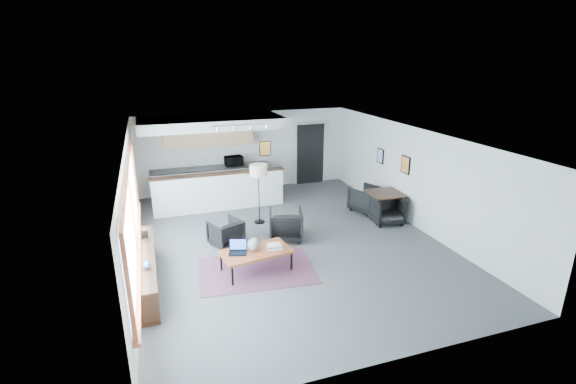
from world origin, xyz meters
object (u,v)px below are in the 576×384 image
object	(u,v)px
armchair_right	(286,223)
coffee_table	(256,252)
laptop	(238,249)
dining_table	(385,195)
ceramic_pot	(254,244)
dining_chair_far	(366,200)
microwave	(234,160)
dining_chair_near	(388,211)
armchair_left	(226,232)
book_stack	(275,246)
floor_lamp	(258,172)

from	to	relation	value
armchair_right	coffee_table	bearing A→B (deg)	66.31
laptop	dining_table	bearing A→B (deg)	37.46
laptop	ceramic_pot	size ratio (longest dim) A/B	1.56
dining_chair_far	microwave	size ratio (longest dim) A/B	1.24
dining_chair_near	dining_chair_far	world-z (taller)	same
armchair_right	microwave	world-z (taller)	microwave
ceramic_pot	armchair_left	bearing A→B (deg)	103.80
dining_chair_far	microwave	bearing A→B (deg)	-64.05
dining_chair_far	book_stack	bearing A→B (deg)	12.15
dining_table	dining_chair_far	distance (m)	0.79
book_stack	dining_chair_near	size ratio (longest dim) A/B	0.51
coffee_table	microwave	distance (m)	5.42
laptop	dining_chair_near	xyz separation A→B (m)	(4.41, 1.36, -0.20)
armchair_right	laptop	bearing A→B (deg)	56.72
dining_table	dining_chair_near	world-z (taller)	dining_table
dining_chair_near	armchair_right	bearing A→B (deg)	-169.63
book_stack	armchair_right	distance (m)	1.52
coffee_table	floor_lamp	world-z (taller)	floor_lamp
ceramic_pot	floor_lamp	xyz separation A→B (m)	(0.79, 2.54, 0.80)
book_stack	dining_table	bearing A→B (deg)	25.30
floor_lamp	armchair_right	bearing A→B (deg)	-74.69
laptop	microwave	bearing A→B (deg)	95.95
coffee_table	dining_chair_far	size ratio (longest dim) A/B	2.24
dining_chair_far	coffee_table	bearing A→B (deg)	9.18
floor_lamp	microwave	size ratio (longest dim) A/B	2.93
coffee_table	dining_chair_near	xyz separation A→B (m)	(4.04, 1.42, -0.09)
microwave	floor_lamp	bearing A→B (deg)	-93.16
floor_lamp	coffee_table	bearing A→B (deg)	-106.38
coffee_table	dining_table	size ratio (longest dim) A/B	1.63
dining_table	microwave	size ratio (longest dim) A/B	1.70
armchair_right	dining_table	distance (m)	3.06
coffee_table	dining_chair_far	world-z (taller)	dining_chair_far
book_stack	dining_chair_far	world-z (taller)	dining_chair_far
armchair_left	book_stack	bearing A→B (deg)	95.19
book_stack	microwave	xyz separation A→B (m)	(0.25, 5.34, 0.60)
ceramic_pot	dining_table	xyz separation A→B (m)	(4.14, 1.70, 0.08)
laptop	dining_chair_near	size ratio (longest dim) A/B	0.63
ceramic_pot	dining_table	distance (m)	4.48
armchair_right	dining_chair_near	world-z (taller)	armchair_right
ceramic_pot	armchair_left	distance (m)	1.48
dining_chair_far	microwave	distance (m)	4.45
laptop	dining_table	world-z (taller)	dining_table
coffee_table	armchair_left	bearing A→B (deg)	95.28
dining_chair_near	microwave	distance (m)	5.23
floor_lamp	dining_table	size ratio (longest dim) A/B	1.72
ceramic_pot	dining_chair_near	xyz separation A→B (m)	(4.06, 1.38, -0.26)
coffee_table	book_stack	xyz separation A→B (m)	(0.41, -0.01, 0.08)
laptop	book_stack	bearing A→B (deg)	11.60
coffee_table	floor_lamp	xyz separation A→B (m)	(0.76, 2.58, 0.98)
ceramic_pot	microwave	bearing A→B (deg)	82.68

